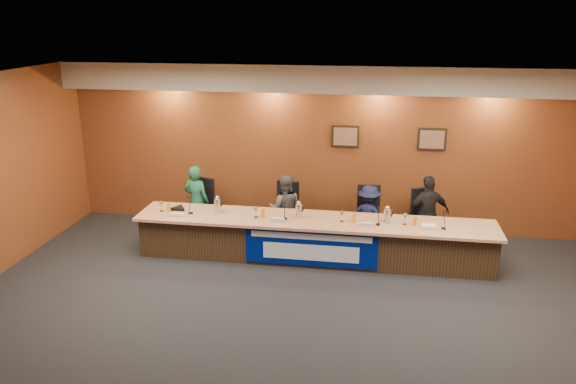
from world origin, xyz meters
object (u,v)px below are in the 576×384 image
at_px(panelist_c, 369,216).
at_px(carafe_left, 218,206).
at_px(office_chair_d, 426,223).
at_px(banner, 311,248).
at_px(dais_body, 314,240).
at_px(panelist_a, 197,201).
at_px(office_chair_a, 199,210).
at_px(carafe_mid, 299,211).
at_px(panelist_b, 285,209).
at_px(carafe_right, 387,216).
at_px(office_chair_b, 286,215).
at_px(office_chair_c, 369,220).
at_px(speakerphone, 179,208).
at_px(panelist_d, 428,214).

bearing_deg(panelist_c, carafe_left, 34.77).
bearing_deg(office_chair_d, banner, -172.53).
height_order(dais_body, panelist_a, panelist_a).
bearing_deg(office_chair_a, carafe_mid, -1.62).
height_order(banner, office_chair_d, banner).
distance_m(dais_body, office_chair_a, 2.45).
distance_m(banner, carafe_mid, 0.67).
bearing_deg(panelist_b, carafe_left, 27.72).
distance_m(office_chair_a, carafe_right, 3.65).
relative_size(office_chair_a, office_chair_b, 1.00).
relative_size(panelist_b, office_chair_c, 2.67).
distance_m(carafe_left, speakerphone, 0.75).
height_order(dais_body, speakerphone, speakerphone).
xyz_separation_m(banner, panelist_d, (1.94, 1.12, 0.31)).
relative_size(panelist_c, office_chair_d, 2.41).
bearing_deg(panelist_c, speakerphone, 30.47).
distance_m(dais_body, banner, 0.42).
distance_m(office_chair_d, carafe_left, 3.75).
bearing_deg(banner, carafe_mid, 124.44).
bearing_deg(carafe_right, panelist_d, 45.61).
bearing_deg(speakerphone, panelist_d, 8.59).
xyz_separation_m(dais_body, carafe_mid, (-0.26, -0.04, 0.53)).
xyz_separation_m(office_chair_a, speakerphone, (-0.12, -0.76, 0.30)).
relative_size(panelist_c, carafe_left, 4.43).
bearing_deg(office_chair_d, carafe_mid, 176.29).
bearing_deg(office_chair_a, office_chair_c, 20.77).
height_order(banner, carafe_mid, carafe_mid).
height_order(dais_body, panelist_b, panelist_b).
xyz_separation_m(panelist_b, carafe_left, (-1.07, -0.72, 0.24)).
height_order(panelist_c, carafe_right, panelist_c).
height_order(panelist_b, office_chair_d, panelist_b).
distance_m(panelist_b, office_chair_d, 2.57).
bearing_deg(office_chair_d, panelist_b, 157.55).
distance_m(office_chair_a, carafe_left, 1.10).
relative_size(banner, panelist_b, 1.71).
bearing_deg(carafe_right, banner, -162.55).
height_order(panelist_b, office_chair_a, panelist_b).
height_order(panelist_a, office_chair_d, panelist_a).
xyz_separation_m(panelist_a, office_chair_a, (0.00, 0.10, -0.21)).
bearing_deg(dais_body, office_chair_d, 22.55).
xyz_separation_m(dais_body, panelist_b, (-0.62, 0.71, 0.29)).
xyz_separation_m(panelist_a, panelist_b, (1.69, 0.00, -0.05)).
bearing_deg(carafe_right, office_chair_a, 166.65).
height_order(carafe_mid, speakerphone, carafe_mid).
bearing_deg(office_chair_c, panelist_a, 176.98).
distance_m(office_chair_a, office_chair_d, 4.25).
relative_size(office_chair_c, carafe_left, 1.84).
height_order(office_chair_a, carafe_left, carafe_left).
bearing_deg(panelist_c, office_chair_c, -70.70).
distance_m(banner, panelist_c, 1.46).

